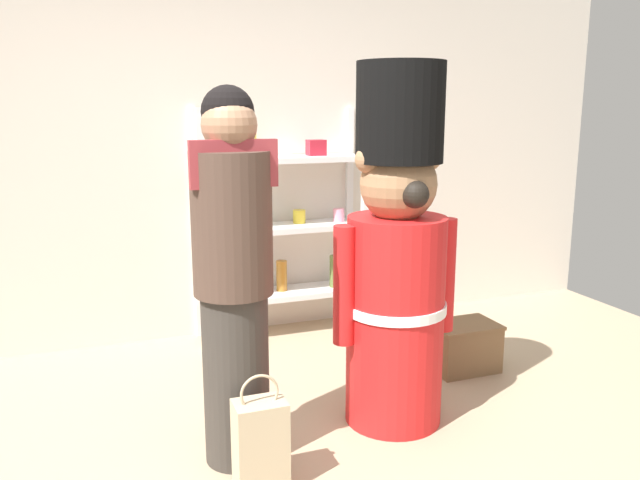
{
  "coord_description": "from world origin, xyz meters",
  "views": [
    {
      "loc": [
        -0.8,
        -2.26,
        1.61
      ],
      "look_at": [
        0.22,
        0.48,
        1.0
      ],
      "focal_mm": 35.95,
      "sensor_mm": 36.0,
      "label": 1
    }
  ],
  "objects_px": {
    "person_shopper": "(233,273)",
    "display_crate": "(463,346)",
    "merchandise_shelf": "(280,224)",
    "shopping_bag": "(261,444)",
    "teddy_bear_guard": "(396,262)"
  },
  "relations": [
    {
      "from": "person_shopper",
      "to": "display_crate",
      "type": "distance_m",
      "value": 1.79
    },
    {
      "from": "merchandise_shelf",
      "to": "shopping_bag",
      "type": "relative_size",
      "value": 3.07
    },
    {
      "from": "teddy_bear_guard",
      "to": "shopping_bag",
      "type": "bearing_deg",
      "value": -155.81
    },
    {
      "from": "person_shopper",
      "to": "shopping_bag",
      "type": "bearing_deg",
      "value": -82.86
    },
    {
      "from": "merchandise_shelf",
      "to": "person_shopper",
      "type": "distance_m",
      "value": 1.7
    },
    {
      "from": "teddy_bear_guard",
      "to": "display_crate",
      "type": "distance_m",
      "value": 1.08
    },
    {
      "from": "merchandise_shelf",
      "to": "person_shopper",
      "type": "xyz_separation_m",
      "value": [
        -0.69,
        -1.55,
        0.09
      ]
    },
    {
      "from": "shopping_bag",
      "to": "display_crate",
      "type": "height_order",
      "value": "shopping_bag"
    },
    {
      "from": "merchandise_shelf",
      "to": "teddy_bear_guard",
      "type": "relative_size",
      "value": 0.88
    },
    {
      "from": "person_shopper",
      "to": "merchandise_shelf",
      "type": "bearing_deg",
      "value": 66.15
    },
    {
      "from": "person_shopper",
      "to": "display_crate",
      "type": "bearing_deg",
      "value": 18.33
    },
    {
      "from": "person_shopper",
      "to": "shopping_bag",
      "type": "height_order",
      "value": "person_shopper"
    },
    {
      "from": "merchandise_shelf",
      "to": "display_crate",
      "type": "height_order",
      "value": "merchandise_shelf"
    },
    {
      "from": "shopping_bag",
      "to": "display_crate",
      "type": "xyz_separation_m",
      "value": [
        1.51,
        0.79,
        -0.05
      ]
    },
    {
      "from": "merchandise_shelf",
      "to": "shopping_bag",
      "type": "height_order",
      "value": "merchandise_shelf"
    }
  ]
}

